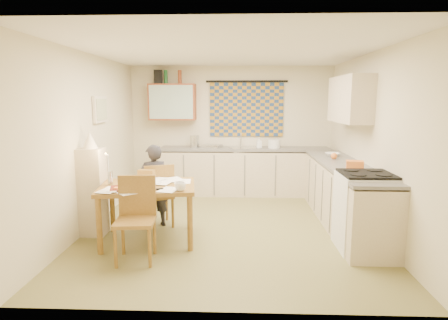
{
  "coord_description": "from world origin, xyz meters",
  "views": [
    {
      "loc": [
        0.14,
        -5.28,
        1.85
      ],
      "look_at": [
        -0.07,
        0.2,
        0.96
      ],
      "focal_mm": 30.0,
      "sensor_mm": 36.0,
      "label": 1
    }
  ],
  "objects_px": {
    "stove": "(364,212)",
    "dining_table": "(148,213)",
    "counter_back": "(244,171)",
    "person": "(154,186)",
    "shelf_stand": "(93,192)",
    "counter_right": "(343,194)",
    "chair_far": "(158,207)"
  },
  "relations": [
    {
      "from": "stove",
      "to": "dining_table",
      "type": "xyz_separation_m",
      "value": [
        -2.74,
        0.19,
        -0.11
      ]
    },
    {
      "from": "counter_back",
      "to": "person",
      "type": "height_order",
      "value": "person"
    },
    {
      "from": "stove",
      "to": "shelf_stand",
      "type": "xyz_separation_m",
      "value": [
        -3.54,
        0.38,
        0.12
      ]
    },
    {
      "from": "counter_back",
      "to": "dining_table",
      "type": "height_order",
      "value": "counter_back"
    },
    {
      "from": "person",
      "to": "dining_table",
      "type": "bearing_deg",
      "value": 69.38
    },
    {
      "from": "person",
      "to": "counter_back",
      "type": "bearing_deg",
      "value": -150.19
    },
    {
      "from": "counter_right",
      "to": "chair_far",
      "type": "distance_m",
      "value": 2.75
    },
    {
      "from": "counter_right",
      "to": "chair_far",
      "type": "relative_size",
      "value": 3.15
    },
    {
      "from": "stove",
      "to": "counter_right",
      "type": "bearing_deg",
      "value": 90.0
    },
    {
      "from": "dining_table",
      "to": "stove",
      "type": "bearing_deg",
      "value": -11.66
    },
    {
      "from": "dining_table",
      "to": "chair_far",
      "type": "xyz_separation_m",
      "value": [
        -0.0,
        0.58,
        -0.09
      ]
    },
    {
      "from": "counter_back",
      "to": "dining_table",
      "type": "distance_m",
      "value": 2.84
    },
    {
      "from": "counter_right",
      "to": "stove",
      "type": "height_order",
      "value": "stove"
    },
    {
      "from": "counter_right",
      "to": "dining_table",
      "type": "bearing_deg",
      "value": -164.19
    },
    {
      "from": "chair_far",
      "to": "person",
      "type": "bearing_deg",
      "value": -9.21
    },
    {
      "from": "shelf_stand",
      "to": "dining_table",
      "type": "bearing_deg",
      "value": -13.47
    },
    {
      "from": "dining_table",
      "to": "shelf_stand",
      "type": "xyz_separation_m",
      "value": [
        -0.8,
        0.19,
        0.22
      ]
    },
    {
      "from": "stove",
      "to": "person",
      "type": "relative_size",
      "value": 0.8
    },
    {
      "from": "counter_right",
      "to": "chair_far",
      "type": "xyz_separation_m",
      "value": [
        -2.74,
        -0.19,
        -0.16
      ]
    },
    {
      "from": "shelf_stand",
      "to": "person",
      "type": "bearing_deg",
      "value": 26.44
    },
    {
      "from": "counter_back",
      "to": "chair_far",
      "type": "relative_size",
      "value": 3.52
    },
    {
      "from": "counter_right",
      "to": "stove",
      "type": "xyz_separation_m",
      "value": [
        0.0,
        -0.97,
        0.03
      ]
    },
    {
      "from": "stove",
      "to": "person",
      "type": "bearing_deg",
      "value": 164.74
    },
    {
      "from": "dining_table",
      "to": "person",
      "type": "height_order",
      "value": "person"
    },
    {
      "from": "dining_table",
      "to": "person",
      "type": "bearing_deg",
      "value": 87.34
    },
    {
      "from": "counter_right",
      "to": "stove",
      "type": "distance_m",
      "value": 0.97
    },
    {
      "from": "dining_table",
      "to": "shelf_stand",
      "type": "height_order",
      "value": "shelf_stand"
    },
    {
      "from": "counter_right",
      "to": "shelf_stand",
      "type": "xyz_separation_m",
      "value": [
        -3.54,
        -0.58,
        0.15
      ]
    },
    {
      "from": "chair_far",
      "to": "shelf_stand",
      "type": "distance_m",
      "value": 0.94
    },
    {
      "from": "counter_back",
      "to": "chair_far",
      "type": "height_order",
      "value": "chair_far"
    },
    {
      "from": "counter_back",
      "to": "shelf_stand",
      "type": "relative_size",
      "value": 2.74
    },
    {
      "from": "shelf_stand",
      "to": "counter_back",
      "type": "bearing_deg",
      "value": 47.96
    }
  ]
}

